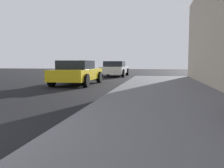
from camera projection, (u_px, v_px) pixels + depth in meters
The scene contains 2 objects.
car_yellow at pixel (77, 72), 12.86m from camera, with size 1.95×4.20×1.27m.
car_white at pixel (115, 69), 20.52m from camera, with size 1.99×4.53×1.27m.
Camera 1 is at (3.62, -2.49, 1.18)m, focal length 38.88 mm.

